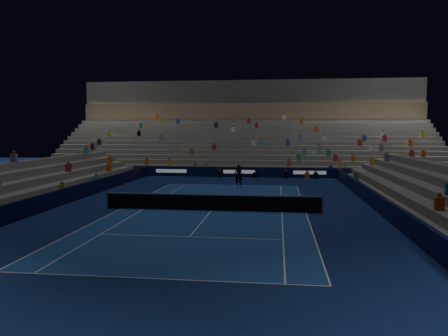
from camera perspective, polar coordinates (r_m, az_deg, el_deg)
ground at (r=25.69m, az=-1.66°, el=-5.61°), size 90.00×90.00×0.00m
court_surface at (r=25.69m, az=-1.66°, el=-5.60°), size 10.97×23.77×0.01m
sponsor_barrier_far at (r=43.83m, az=2.01°, el=-0.54°), size 44.00×0.25×1.00m
sponsor_barrier_east at (r=25.98m, az=20.07°, el=-4.67°), size 0.25×37.00×1.00m
sponsor_barrier_west at (r=28.71m, az=-21.21°, el=-3.81°), size 0.25×37.00×1.00m
grandstand_main at (r=53.01m, az=2.92°, el=3.53°), size 44.00×15.20×11.20m
grandstand_east at (r=26.91m, az=27.32°, el=-3.71°), size 5.00×37.00×2.50m
grandstand_west at (r=30.44m, az=-27.00°, el=-2.74°), size 5.00×37.00×2.50m
tennis_net at (r=25.60m, az=-1.66°, el=-4.50°), size 12.90×0.10×1.10m
tennis_player at (r=36.28m, az=1.92°, el=-1.03°), size 0.72×0.52×1.83m
broadcast_camera at (r=43.28m, az=4.08°, el=-0.92°), size 0.42×0.84×0.52m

